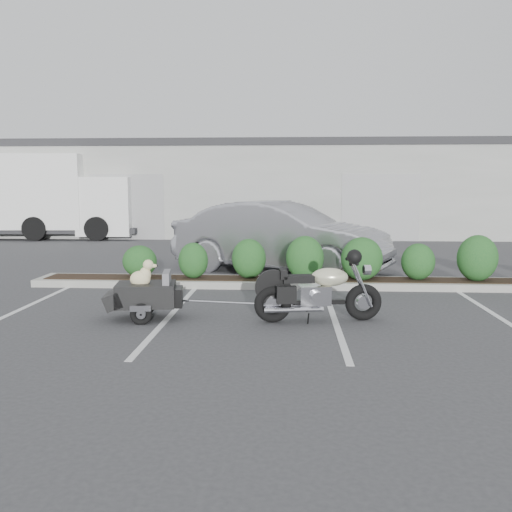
# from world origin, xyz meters

# --- Properties ---
(ground) EXTENTS (90.00, 90.00, 0.00)m
(ground) POSITION_xyz_m (0.00, 0.00, 0.00)
(ground) COLOR #38383A
(ground) RESTS_ON ground
(planter_kerb) EXTENTS (12.00, 1.00, 0.15)m
(planter_kerb) POSITION_xyz_m (1.00, 2.20, 0.07)
(planter_kerb) COLOR #9E9E93
(planter_kerb) RESTS_ON ground
(building) EXTENTS (26.00, 10.00, 4.00)m
(building) POSITION_xyz_m (0.00, 17.00, 2.00)
(building) COLOR #9EA099
(building) RESTS_ON ground
(motorcycle) EXTENTS (2.05, 0.80, 1.18)m
(motorcycle) POSITION_xyz_m (0.93, -0.85, 0.47)
(motorcycle) COLOR black
(motorcycle) RESTS_ON ground
(pet_trailer) EXTENTS (1.66, 0.94, 0.98)m
(pet_trailer) POSITION_xyz_m (-1.85, -0.83, 0.41)
(pet_trailer) COLOR black
(pet_trailer) RESTS_ON ground
(sedan) EXTENTS (5.63, 3.82, 1.76)m
(sedan) POSITION_xyz_m (0.25, 4.08, 0.88)
(sedan) COLOR #A5A5AC
(sedan) RESTS_ON ground
(dumpster) EXTENTS (2.39, 1.87, 1.40)m
(dumpster) POSITION_xyz_m (-0.90, 9.96, 0.71)
(dumpster) COLOR navy
(dumpster) RESTS_ON ground
(delivery_truck) EXTENTS (7.51, 2.97, 3.37)m
(delivery_truck) POSITION_xyz_m (-9.34, 12.40, 1.62)
(delivery_truck) COLOR white
(delivery_truck) RESTS_ON ground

